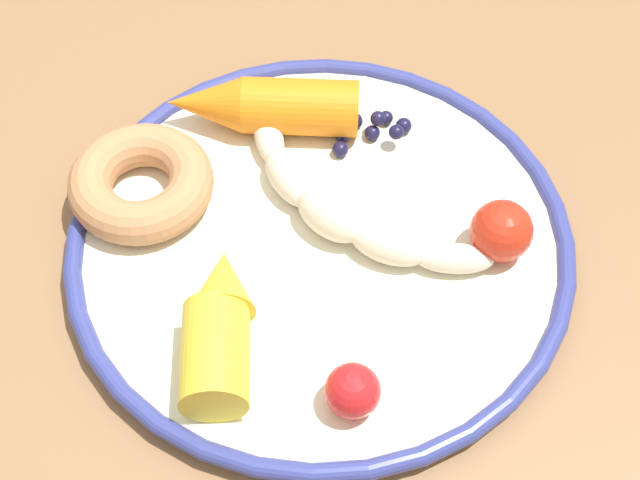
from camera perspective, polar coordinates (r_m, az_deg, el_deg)
The scene contains 9 objects.
dining_table at distance 0.71m, azimuth -1.99°, elevation -5.32°, with size 1.03×0.81×0.77m.
plate at distance 0.61m, azimuth 0.00°, elevation -0.16°, with size 0.33×0.33×0.02m.
banana at distance 0.61m, azimuth 1.26°, elevation 1.94°, with size 0.21×0.07×0.03m.
carrot_orange at distance 0.66m, azimuth -3.46°, elevation 8.01°, with size 0.13×0.10×0.04m.
carrot_yellow at distance 0.56m, azimuth -6.23°, elevation -5.00°, with size 0.10×0.11×0.04m.
donut at distance 0.63m, azimuth -10.63°, elevation 3.36°, with size 0.10×0.10×0.03m, color tan.
blueberry_pile at distance 0.66m, azimuth 3.05°, elevation 6.63°, with size 0.04×0.05×0.02m.
tomato_near at distance 0.60m, azimuth 10.78°, elevation 0.54°, with size 0.04×0.04×0.04m, color red.
tomato_mid at distance 0.54m, azimuth 1.96°, elevation -9.00°, with size 0.03×0.03×0.03m, color red.
Camera 1 is at (0.23, -0.28, 1.28)m, focal length 53.59 mm.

